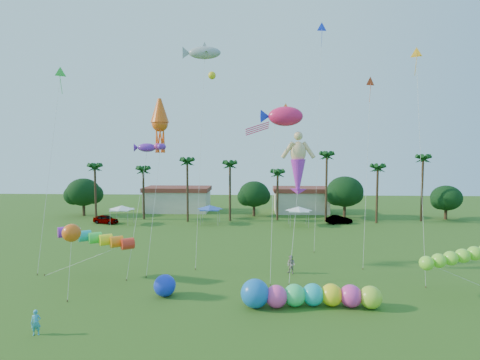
{
  "coord_description": "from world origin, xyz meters",
  "views": [
    {
      "loc": [
        1.42,
        -22.23,
        11.26
      ],
      "look_at": [
        0.0,
        10.0,
        9.0
      ],
      "focal_mm": 28.0,
      "sensor_mm": 36.0,
      "label": 1
    }
  ],
  "objects_px": {
    "car_a": "(106,219)",
    "spectator_a": "(36,323)",
    "car_b": "(339,220)",
    "caterpillar_inflatable": "(305,295)",
    "spectator_b": "(291,265)",
    "blue_ball": "(165,285)"
  },
  "relations": [
    {
      "from": "car_a",
      "to": "spectator_a",
      "type": "xyz_separation_m",
      "value": [
        10.66,
        -36.86,
        0.09
      ]
    },
    {
      "from": "car_b",
      "to": "caterpillar_inflatable",
      "type": "height_order",
      "value": "caterpillar_inflatable"
    },
    {
      "from": "spectator_b",
      "to": "spectator_a",
      "type": "bearing_deg",
      "value": -105.66
    },
    {
      "from": "spectator_a",
      "to": "caterpillar_inflatable",
      "type": "bearing_deg",
      "value": 0.96
    },
    {
      "from": "spectator_a",
      "to": "blue_ball",
      "type": "distance_m",
      "value": 9.26
    },
    {
      "from": "caterpillar_inflatable",
      "to": "car_b",
      "type": "bearing_deg",
      "value": 71.47
    },
    {
      "from": "caterpillar_inflatable",
      "to": "blue_ball",
      "type": "relative_size",
      "value": 5.98
    },
    {
      "from": "spectator_a",
      "to": "blue_ball",
      "type": "relative_size",
      "value": 0.91
    },
    {
      "from": "car_a",
      "to": "spectator_b",
      "type": "distance_m",
      "value": 36.71
    },
    {
      "from": "spectator_b",
      "to": "blue_ball",
      "type": "xyz_separation_m",
      "value": [
        -10.51,
        -6.04,
        -0.0
      ]
    },
    {
      "from": "spectator_a",
      "to": "caterpillar_inflatable",
      "type": "xyz_separation_m",
      "value": [
        17.3,
        5.05,
        0.09
      ]
    },
    {
      "from": "spectator_b",
      "to": "caterpillar_inflatable",
      "type": "xyz_separation_m",
      "value": [
        0.34,
        -7.63,
        0.02
      ]
    },
    {
      "from": "caterpillar_inflatable",
      "to": "blue_ball",
      "type": "bearing_deg",
      "value": 169.39
    },
    {
      "from": "spectator_a",
      "to": "spectator_b",
      "type": "distance_m",
      "value": 21.18
    },
    {
      "from": "spectator_b",
      "to": "blue_ball",
      "type": "relative_size",
      "value": 1.0
    },
    {
      "from": "spectator_b",
      "to": "car_b",
      "type": "bearing_deg",
      "value": 106.16
    },
    {
      "from": "caterpillar_inflatable",
      "to": "car_a",
      "type": "bearing_deg",
      "value": 129.05
    },
    {
      "from": "car_a",
      "to": "spectator_a",
      "type": "relative_size",
      "value": 2.62
    },
    {
      "from": "car_b",
      "to": "spectator_b",
      "type": "bearing_deg",
      "value": 144.95
    },
    {
      "from": "spectator_a",
      "to": "car_a",
      "type": "bearing_deg",
      "value": 90.82
    },
    {
      "from": "car_a",
      "to": "spectator_b",
      "type": "bearing_deg",
      "value": -113.92
    },
    {
      "from": "car_a",
      "to": "spectator_a",
      "type": "distance_m",
      "value": 38.37
    }
  ]
}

